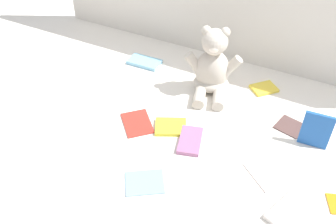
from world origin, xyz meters
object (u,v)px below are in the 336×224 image
at_px(teddy_bear, 212,69).
at_px(book_case_5, 144,62).
at_px(book_case_4, 316,130).
at_px(book_case_8, 190,141).
at_px(book_case_0, 137,123).
at_px(book_case_1, 289,211).
at_px(book_case_9, 290,126).
at_px(book_case_7, 263,174).
at_px(book_case_3, 171,127).
at_px(book_case_10, 264,88).
at_px(book_case_2, 145,182).

xyz_separation_m(teddy_bear, book_case_5, (-0.33, 0.04, -0.09)).
height_order(book_case_4, book_case_8, book_case_4).
relative_size(book_case_0, book_case_1, 0.95).
height_order(book_case_0, book_case_1, book_case_1).
bearing_deg(teddy_bear, book_case_1, -63.94).
distance_m(book_case_5, book_case_9, 0.67).
height_order(teddy_bear, book_case_4, teddy_bear).
bearing_deg(book_case_0, book_case_8, 136.38).
distance_m(book_case_5, book_case_7, 0.74).
height_order(book_case_3, book_case_10, book_case_3).
bearing_deg(book_case_0, book_case_4, 153.35).
relative_size(book_case_2, book_case_8, 0.90).
distance_m(book_case_2, book_case_9, 0.56).
distance_m(book_case_2, book_case_10, 0.65).
bearing_deg(book_case_7, book_case_8, 122.97).
bearing_deg(book_case_8, book_case_0, -15.33).
height_order(book_case_1, book_case_4, book_case_4).
bearing_deg(book_case_2, book_case_10, -50.35).
xyz_separation_m(book_case_7, book_case_10, (-0.12, 0.43, 0.00)).
xyz_separation_m(teddy_bear, book_case_9, (0.33, -0.07, -0.10)).
relative_size(teddy_bear, book_case_4, 2.17).
distance_m(teddy_bear, book_case_10, 0.23).
xyz_separation_m(book_case_3, book_case_9, (0.37, 0.20, -0.00)).
distance_m(book_case_0, book_case_7, 0.47).
bearing_deg(book_case_9, book_case_2, 156.99).
bearing_deg(book_case_7, book_case_1, -95.48).
xyz_separation_m(book_case_2, book_case_4, (0.42, 0.40, 0.06)).
height_order(teddy_bear, book_case_7, teddy_bear).
bearing_deg(book_case_2, book_case_0, 2.35).
distance_m(book_case_2, book_case_5, 0.66).
bearing_deg(teddy_bear, book_case_3, -115.66).
bearing_deg(book_case_3, book_case_8, 45.41).
relative_size(book_case_3, book_case_5, 0.77).
xyz_separation_m(book_case_5, book_case_8, (0.38, -0.35, -0.00)).
relative_size(book_case_1, book_case_5, 0.99).
xyz_separation_m(book_case_1, book_case_5, (-0.74, 0.47, -0.00)).
bearing_deg(book_case_1, teddy_bear, 155.53).
height_order(book_case_3, book_case_7, book_case_3).
distance_m(book_case_0, book_case_2, 0.27).
xyz_separation_m(book_case_3, book_case_10, (0.23, 0.37, -0.00)).
relative_size(book_case_2, book_case_9, 1.28).
height_order(teddy_bear, book_case_8, teddy_bear).
bearing_deg(book_case_8, book_case_10, -125.21).
relative_size(book_case_2, book_case_4, 0.94).
xyz_separation_m(book_case_2, book_case_8, (0.05, 0.22, 0.00)).
height_order(teddy_bear, book_case_1, teddy_bear).
distance_m(teddy_bear, book_case_4, 0.44).
height_order(book_case_0, book_case_2, book_case_0).
bearing_deg(book_case_2, book_case_9, -69.98).
bearing_deg(book_case_4, book_case_2, -139.81).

